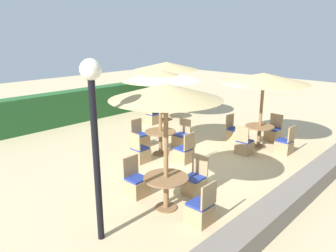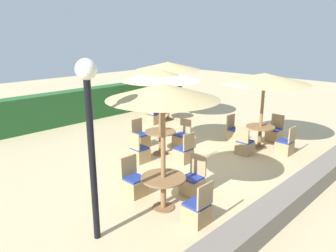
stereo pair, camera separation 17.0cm
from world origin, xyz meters
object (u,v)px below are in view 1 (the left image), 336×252
(patio_chair_center_north, at_px, (140,139))
(patio_chair_back_right_west, at_px, (152,118))
(patio_chair_front_left_north, at_px, (136,185))
(parasol_front_right, at_px, (264,78))
(patio_chair_front_left_south, at_px, (200,211))
(patio_chair_front_right_north, at_px, (234,133))
(patio_chair_center_west, at_px, (140,153))
(patio_chair_back_right_north, at_px, (152,110))
(parasol_back_right, at_px, (166,66))
(round_table_center, at_px, (161,137))
(round_table_front_right, at_px, (259,131))
(patio_chair_front_left_east, at_px, (195,184))
(patio_chair_front_right_east, at_px, (273,133))
(lamp_post, at_px, (94,117))
(patio_chair_center_south, at_px, (184,154))
(patio_chair_front_right_west, at_px, (244,146))
(patio_chair_center_east, at_px, (181,139))
(parasol_center, at_px, (160,76))
(round_table_back_right, at_px, (166,107))
(parasol_front_left, at_px, (166,92))
(patio_chair_front_right_south, at_px, (284,146))

(patio_chair_center_north, relative_size, patio_chair_back_right_west, 1.00)
(patio_chair_front_left_north, relative_size, parasol_front_right, 0.32)
(patio_chair_front_left_south, bearing_deg, patio_chair_front_right_north, 25.29)
(patio_chair_center_west, xyz_separation_m, patio_chair_back_right_north, (4.19, 3.82, 0.00))
(parasol_back_right, bearing_deg, patio_chair_front_left_north, -142.38)
(round_table_center, distance_m, patio_chair_back_right_west, 3.61)
(round_table_front_right, height_order, patio_chair_back_right_west, patio_chair_back_right_west)
(patio_chair_front_left_east, height_order, round_table_center, patio_chair_front_left_east)
(patio_chair_front_left_north, height_order, patio_chair_front_right_east, same)
(lamp_post, height_order, patio_chair_front_left_south, lamp_post)
(patio_chair_center_west, height_order, parasol_back_right, parasol_back_right)
(lamp_post, relative_size, patio_chair_back_right_north, 3.57)
(patio_chair_front_right_north, xyz_separation_m, patio_chair_center_south, (-2.75, -0.02, 0.00))
(patio_chair_front_right_west, height_order, patio_chair_center_east, same)
(patio_chair_front_right_north, bearing_deg, parasol_front_right, 89.97)
(patio_chair_front_left_south, height_order, patio_chair_front_left_north, same)
(lamp_post, height_order, patio_chair_front_right_west, lamp_post)
(lamp_post, bearing_deg, patio_chair_center_east, 24.78)
(patio_chair_back_right_west, bearing_deg, patio_chair_back_right_north, 136.32)
(parasol_front_right, bearing_deg, patio_chair_center_east, 132.40)
(round_table_center, distance_m, patio_chair_center_south, 1.03)
(patio_chair_front_left_south, bearing_deg, parasol_front_right, 15.52)
(patio_chair_front_right_west, distance_m, parasol_back_right, 5.38)
(parasol_front_right, distance_m, patio_chair_front_right_west, 2.24)
(round_table_front_right, bearing_deg, patio_chair_center_north, 132.89)
(patio_chair_front_right_north, height_order, parasol_center, parasol_center)
(patio_chair_front_left_south, bearing_deg, patio_chair_front_right_east, 12.82)
(parasol_back_right, bearing_deg, patio_chair_center_west, -145.68)
(patio_chair_center_east, xyz_separation_m, patio_chair_center_west, (-1.88, 0.00, 0.00))
(patio_chair_center_north, bearing_deg, round_table_back_right, -150.31)
(patio_chair_front_left_east, height_order, parasol_front_right, parasol_front_right)
(patio_chair_front_right_north, height_order, patio_chair_center_east, same)
(round_table_front_right, xyz_separation_m, parasol_back_right, (0.53, 4.76, 1.80))
(parasol_front_left, bearing_deg, parasol_front_right, 5.46)
(patio_chair_front_left_south, bearing_deg, patio_chair_front_left_north, 92.62)
(patio_chair_front_left_north, relative_size, parasol_center, 0.35)
(patio_chair_front_right_east, bearing_deg, patio_chair_center_west, 67.01)
(parasol_back_right, distance_m, patio_chair_back_right_west, 2.29)
(parasol_back_right, bearing_deg, round_table_back_right, -45.00)
(parasol_center, bearing_deg, patio_chair_front_right_south, -46.20)
(patio_chair_front_left_north, height_order, patio_chair_center_south, same)
(patio_chair_front_right_south, distance_m, round_table_back_right, 5.70)
(patio_chair_front_right_east, height_order, patio_chair_back_right_north, same)
(patio_chair_front_right_west, distance_m, patio_chair_center_west, 3.32)
(patio_chair_front_right_south, height_order, parasol_center, parasol_center)
(parasol_front_left, xyz_separation_m, patio_chair_front_right_north, (5.04, 1.46, -2.31))
(patio_chair_front_left_east, relative_size, round_table_center, 0.97)
(patio_chair_front_left_east, bearing_deg, patio_chair_front_right_east, -84.43)
(patio_chair_front_left_north, height_order, patio_chair_back_right_west, same)
(lamp_post, bearing_deg, round_table_front_right, 2.96)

